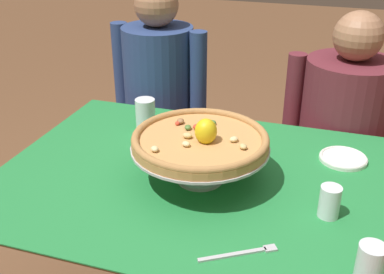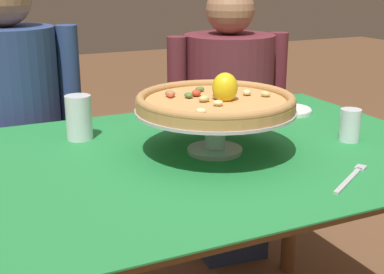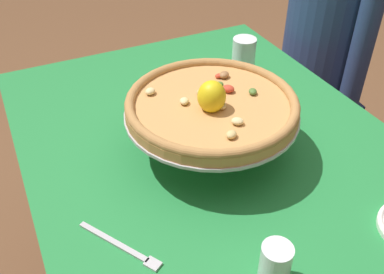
# 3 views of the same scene
# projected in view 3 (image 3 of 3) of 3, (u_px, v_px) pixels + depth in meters

# --- Properties ---
(dining_table) EXTENTS (1.33, 0.97, 0.75)m
(dining_table) POSITION_uv_depth(u_px,v_px,m) (215.00, 175.00, 1.23)
(dining_table) COLOR brown
(dining_table) RESTS_ON ground
(pizza_stand) EXTENTS (0.44, 0.44, 0.12)m
(pizza_stand) POSITION_uv_depth(u_px,v_px,m) (212.00, 121.00, 1.10)
(pizza_stand) COLOR #B7B7C1
(pizza_stand) RESTS_ON dining_table
(pizza) EXTENTS (0.43, 0.43, 0.10)m
(pizza) POSITION_uv_depth(u_px,v_px,m) (213.00, 105.00, 1.07)
(pizza) COLOR tan
(pizza) RESTS_ON pizza_stand
(water_glass_side_right) EXTENTS (0.06, 0.06, 0.10)m
(water_glass_side_right) POSITION_uv_depth(u_px,v_px,m) (275.00, 267.00, 0.82)
(water_glass_side_right) COLOR white
(water_glass_side_right) RESTS_ON dining_table
(water_glass_back_left) EXTENTS (0.08, 0.08, 0.13)m
(water_glass_back_left) POSITION_uv_depth(u_px,v_px,m) (243.00, 60.00, 1.44)
(water_glass_back_left) COLOR white
(water_glass_back_left) RESTS_ON dining_table
(dinner_fork) EXTENTS (0.19, 0.13, 0.01)m
(dinner_fork) POSITION_uv_depth(u_px,v_px,m) (123.00, 247.00, 0.91)
(dinner_fork) COLOR #B7B7C1
(dinner_fork) RESTS_ON dining_table
(diner_left) EXTENTS (0.49, 0.37, 1.25)m
(diner_left) POSITION_uv_depth(u_px,v_px,m) (320.00, 68.00, 1.82)
(diner_left) COLOR navy
(diner_left) RESTS_ON ground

